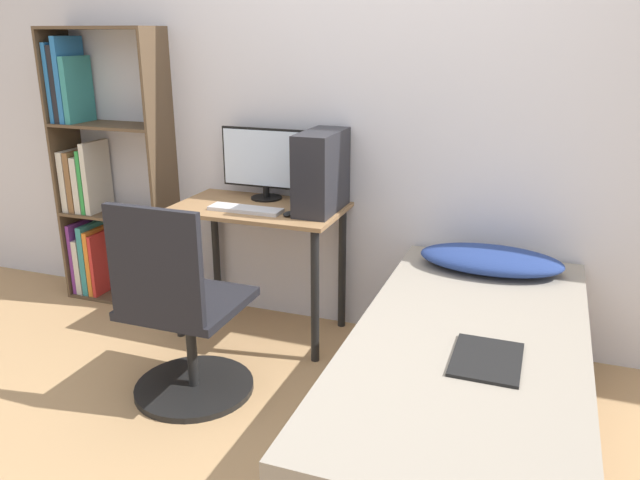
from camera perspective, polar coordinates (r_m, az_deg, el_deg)
The scene contains 12 objects.
ground_plane at distance 2.66m, azimuth -5.42°, elevation -19.99°, with size 14.00×14.00×0.00m, color tan.
wall_back at distance 3.42m, azimuth 4.24°, elevation 11.63°, with size 8.00×0.05×2.50m.
desk at distance 3.47m, azimuth -5.55°, elevation 0.87°, with size 0.92×0.54×0.75m.
bookshelf at distance 4.16m, azimuth -19.85°, elevation 5.49°, with size 0.73×0.28×1.69m.
office_chair at distance 2.96m, azimuth -12.47°, elevation -7.67°, with size 0.57×0.57×0.98m.
bed at distance 2.65m, azimuth 13.10°, elevation -13.66°, with size 0.91×1.98×0.54m.
pillow at distance 3.17m, azimuth 15.33°, elevation -1.74°, with size 0.69×0.36×0.11m.
magazine at distance 2.34m, azimuth 15.00°, elevation -10.49°, with size 0.24×0.32×0.01m.
monitor at distance 3.54m, azimuth -5.00°, elevation 7.16°, with size 0.53×0.18×0.40m.
keyboard at distance 3.34m, azimuth -6.82°, elevation 2.81°, with size 0.40×0.11×0.02m.
pc_tower at distance 3.28m, azimuth 0.13°, elevation 6.27°, with size 0.19×0.41×0.42m.
mouse at distance 3.24m, azimuth -2.85°, elevation 2.41°, with size 0.06×0.09×0.02m.
Camera 1 is at (0.94, -1.87, 1.65)m, focal length 35.00 mm.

